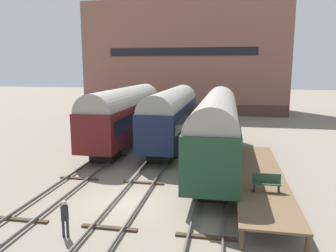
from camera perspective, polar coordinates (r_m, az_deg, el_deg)
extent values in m
plane|color=slate|center=(18.20, -6.77, -13.08)|extent=(200.00, 200.00, 0.00)
cube|color=#4C4742|center=(20.13, -20.85, -10.82)|extent=(0.08, 60.00, 0.16)
cube|color=#4C4742|center=(19.45, -17.16, -11.34)|extent=(0.08, 60.00, 0.16)
cube|color=#3D2D1E|center=(17.50, -23.99, -14.71)|extent=(2.60, 0.24, 0.10)
cube|color=#3D2D1E|center=(22.31, -15.20, -8.81)|extent=(2.60, 0.24, 0.10)
cube|color=#3D2D1E|center=(27.59, -9.80, -4.96)|extent=(2.60, 0.24, 0.10)
cube|color=#3D2D1E|center=(33.11, -6.21, -2.35)|extent=(2.60, 0.24, 0.10)
cube|color=#3D2D1E|center=(38.78, -3.66, -0.49)|extent=(2.60, 0.24, 0.10)
cube|color=#3D2D1E|center=(44.53, -1.77, 0.90)|extent=(2.60, 0.24, 0.10)
cube|color=#4C4742|center=(18.34, -8.97, -12.33)|extent=(0.08, 60.00, 0.16)
cube|color=#4C4742|center=(17.94, -4.54, -12.76)|extent=(0.08, 60.00, 0.16)
cube|color=#3D2D1E|center=(15.61, -10.19, -17.07)|extent=(2.60, 0.24, 0.10)
cube|color=#3D2D1E|center=(20.86, -4.29, -9.81)|extent=(2.60, 0.24, 0.10)
cube|color=#3D2D1E|center=(26.43, -0.95, -5.48)|extent=(2.60, 0.24, 0.10)
cube|color=#3D2D1E|center=(32.15, 1.19, -2.67)|extent=(2.60, 0.24, 0.10)
cube|color=#3D2D1E|center=(37.96, 2.67, -0.71)|extent=(2.60, 0.24, 0.10)
cube|color=#3D2D1E|center=(43.82, 3.75, 0.73)|extent=(2.60, 0.24, 0.10)
cube|color=#4C4742|center=(17.46, 4.89, -13.43)|extent=(0.08, 60.00, 0.16)
cube|color=#4C4742|center=(17.39, 9.74, -13.64)|extent=(0.08, 60.00, 0.16)
cube|color=#3D2D1E|center=(14.77, 6.58, -18.63)|extent=(2.60, 0.24, 0.10)
cube|color=#3D2D1E|center=(20.24, 7.81, -10.51)|extent=(2.60, 0.24, 0.10)
cube|color=#3D2D1E|center=(25.94, 8.48, -5.89)|extent=(2.60, 0.24, 0.10)
cube|color=#3D2D1E|center=(31.75, 8.90, -2.95)|extent=(2.60, 0.24, 0.10)
cube|color=#3D2D1E|center=(37.63, 9.19, -0.92)|extent=(2.60, 0.24, 0.10)
cube|color=#3D2D1E|center=(43.53, 9.40, 0.55)|extent=(2.60, 0.24, 0.10)
cube|color=black|center=(30.46, 8.85, -2.64)|extent=(1.80, 2.40, 1.00)
cube|color=black|center=(19.11, 7.68, -10.33)|extent=(1.80, 2.40, 1.00)
cube|color=#1E4228|center=(24.27, 8.53, -1.06)|extent=(2.91, 18.18, 2.99)
cube|color=black|center=(24.21, 8.55, -0.23)|extent=(2.95, 16.73, 1.08)
cylinder|color=gray|center=(24.03, 8.62, 2.43)|extent=(2.77, 17.82, 2.77)
cube|color=black|center=(35.35, 2.09, -0.76)|extent=(1.80, 2.40, 1.00)
cube|color=black|center=(25.75, -1.22, -4.86)|extent=(1.80, 2.40, 1.00)
cube|color=#192342|center=(30.16, 0.71, 1.14)|extent=(2.88, 15.37, 2.91)
cube|color=black|center=(30.10, 0.71, 1.79)|extent=(2.92, 14.14, 1.05)
cylinder|color=gray|center=(29.97, 0.71, 3.89)|extent=(2.74, 15.06, 2.74)
cube|color=black|center=(35.82, -4.86, -0.65)|extent=(1.80, 2.40, 1.00)
cube|color=black|center=(26.36, -10.76, -4.69)|extent=(1.80, 2.40, 1.00)
cube|color=#5B1919|center=(30.67, -7.44, 1.24)|extent=(2.99, 15.70, 2.95)
cube|color=black|center=(30.62, -7.45, 1.90)|extent=(3.03, 14.44, 1.06)
cylinder|color=gray|center=(30.48, -7.50, 3.98)|extent=(2.84, 15.38, 2.84)
cube|color=brown|center=(20.22, 15.63, -8.19)|extent=(2.75, 14.00, 0.10)
cylinder|color=brown|center=(14.02, 12.74, -18.71)|extent=(0.20, 0.20, 0.87)
cylinder|color=brown|center=(14.35, 23.12, -18.59)|extent=(0.20, 0.20, 0.87)
cylinder|color=brown|center=(26.86, 11.73, -4.59)|extent=(0.20, 0.20, 0.87)
cylinder|color=brown|center=(27.03, 16.95, -4.73)|extent=(0.20, 0.20, 0.87)
cylinder|color=brown|center=(20.30, 12.06, -9.42)|extent=(0.20, 0.20, 0.87)
cylinder|color=brown|center=(20.53, 19.02, -9.54)|extent=(0.20, 0.20, 0.87)
cube|color=#2D4C33|center=(17.41, 16.79, -9.57)|extent=(1.40, 0.40, 0.06)
cube|color=#2D4C33|center=(17.49, 16.77, -8.60)|extent=(1.40, 0.06, 0.45)
cube|color=black|center=(17.43, 14.77, -10.26)|extent=(0.06, 0.40, 0.40)
cube|color=black|center=(17.57, 18.71, -10.30)|extent=(0.06, 0.40, 0.40)
cylinder|color=#282833|center=(15.30, -17.76, -16.57)|extent=(0.12, 0.12, 0.78)
cylinder|color=#282833|center=(15.21, -17.07, -16.70)|extent=(0.12, 0.12, 0.78)
cylinder|color=#232328|center=(14.95, -17.57, -14.18)|extent=(0.32, 0.32, 0.65)
sphere|color=tan|center=(14.78, -17.66, -12.65)|extent=(0.21, 0.21, 0.21)
cube|color=#4F342A|center=(55.94, 3.09, 3.61)|extent=(31.90, 10.74, 1.74)
cube|color=brown|center=(55.64, 3.18, 12.53)|extent=(31.90, 10.74, 15.64)
cube|color=black|center=(50.28, 2.35, 12.81)|extent=(22.33, 0.10, 1.20)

